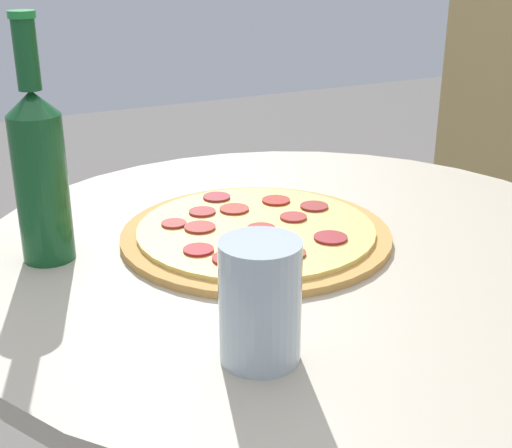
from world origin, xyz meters
The scene contains 4 objects.
table centered at (0.00, 0.00, 0.57)m, with size 0.86×0.86×0.73m.
pizza centered at (-0.05, -0.05, 0.74)m, with size 0.35×0.35×0.02m.
beer_bottle centered at (-0.10, -0.30, 0.84)m, with size 0.06×0.06×0.29m.
drinking_glass centered at (0.21, -0.17, 0.79)m, with size 0.08×0.08×0.12m.
Camera 1 is at (0.72, -0.43, 1.09)m, focal length 50.00 mm.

